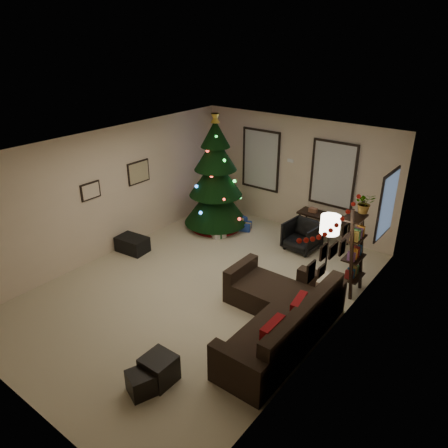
{
  "coord_description": "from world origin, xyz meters",
  "views": [
    {
      "loc": [
        4.57,
        -5.23,
        4.53
      ],
      "look_at": [
        0.1,
        0.6,
        1.15
      ],
      "focal_mm": 34.51,
      "sensor_mm": 36.0,
      "label": 1
    }
  ],
  "objects_px": {
    "desk_chair": "(302,236)",
    "bookshelf": "(355,252)",
    "christmas_tree": "(216,181)",
    "sofa": "(279,318)",
    "desk": "(325,218)"
  },
  "relations": [
    {
      "from": "christmas_tree",
      "to": "sofa",
      "type": "xyz_separation_m",
      "value": [
        3.33,
        -2.56,
        -0.91
      ]
    },
    {
      "from": "desk_chair",
      "to": "bookshelf",
      "type": "bearing_deg",
      "value": -27.18
    },
    {
      "from": "christmas_tree",
      "to": "sofa",
      "type": "relative_size",
      "value": 1.07
    },
    {
      "from": "desk_chair",
      "to": "bookshelf",
      "type": "height_order",
      "value": "bookshelf"
    },
    {
      "from": "sofa",
      "to": "desk_chair",
      "type": "relative_size",
      "value": 4.13
    },
    {
      "from": "sofa",
      "to": "desk",
      "type": "bearing_deg",
      "value": 104.33
    },
    {
      "from": "christmas_tree",
      "to": "sofa",
      "type": "height_order",
      "value": "christmas_tree"
    },
    {
      "from": "desk_chair",
      "to": "christmas_tree",
      "type": "bearing_deg",
      "value": -169.59
    },
    {
      "from": "desk_chair",
      "to": "sofa",
      "type": "bearing_deg",
      "value": -64.1
    },
    {
      "from": "christmas_tree",
      "to": "desk_chair",
      "type": "xyz_separation_m",
      "value": [
        2.25,
        0.23,
        -0.86
      ]
    },
    {
      "from": "sofa",
      "to": "desk",
      "type": "relative_size",
      "value": 2.22
    },
    {
      "from": "bookshelf",
      "to": "desk",
      "type": "bearing_deg",
      "value": 129.7
    },
    {
      "from": "bookshelf",
      "to": "sofa",
      "type": "bearing_deg",
      "value": -103.94
    },
    {
      "from": "sofa",
      "to": "desk_chair",
      "type": "height_order",
      "value": "sofa"
    },
    {
      "from": "desk_chair",
      "to": "bookshelf",
      "type": "xyz_separation_m",
      "value": [
        1.54,
        -0.96,
        0.51
      ]
    }
  ]
}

